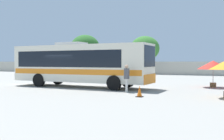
{
  "coord_description": "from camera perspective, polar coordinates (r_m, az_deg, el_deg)",
  "views": [
    {
      "loc": [
        12.79,
        -18.04,
        1.97
      ],
      "look_at": [
        2.19,
        3.76,
        1.25
      ],
      "focal_mm": 44.13,
      "sensor_mm": 36.0,
      "label": 1
    }
  ],
  "objects": [
    {
      "name": "roadside_tree_left",
      "position": [
        53.44,
        -5.58,
        4.74
      ],
      "size": [
        5.54,
        5.54,
        7.18
      ],
      "color": "brown",
      "rests_on": "ground_plane"
    },
    {
      "name": "vendor_umbrella_secondary_red",
      "position": [
        22.52,
        20.23,
        0.93
      ],
      "size": [
        2.4,
        2.4,
        2.07
      ],
      "color": "gray",
      "rests_on": "ground_plane"
    },
    {
      "name": "parked_car_second_black",
      "position": [
        41.33,
        4.17,
        0.06
      ],
      "size": [
        4.13,
        2.15,
        1.49
      ],
      "color": "black",
      "rests_on": "ground_plane"
    },
    {
      "name": "parked_car_leftmost_maroon",
      "position": [
        44.14,
        -3.61,
        0.14
      ],
      "size": [
        4.61,
        2.31,
        1.45
      ],
      "color": "maroon",
      "rests_on": "ground_plane"
    },
    {
      "name": "roadside_tree_midleft",
      "position": [
        48.48,
        6.82,
        4.44
      ],
      "size": [
        5.08,
        5.08,
        6.47
      ],
      "color": "brown",
      "rests_on": "ground_plane"
    },
    {
      "name": "traffic_cone_on_apron",
      "position": [
        15.51,
        5.73,
        -4.45
      ],
      "size": [
        0.36,
        0.36,
        0.64
      ],
      "color": "black",
      "rests_on": "ground_plane"
    },
    {
      "name": "ground_plane",
      "position": [
        30.88,
        1.41,
        -1.95
      ],
      "size": [
        300.0,
        300.0,
        0.0
      ],
      "primitive_type": "plane",
      "color": "gray"
    },
    {
      "name": "attendant_by_bus_door",
      "position": [
        17.8,
        3.05,
        -1.39
      ],
      "size": [
        0.47,
        0.47,
        1.78
      ],
      "color": "silver",
      "rests_on": "ground_plane"
    },
    {
      "name": "coach_bus_cream_orange",
      "position": [
        21.71,
        -6.83,
        1.43
      ],
      "size": [
        11.36,
        2.76,
        3.5
      ],
      "color": "silver",
      "rests_on": "ground_plane"
    },
    {
      "name": "perimeter_wall",
      "position": [
        43.2,
        8.71,
        0.4
      ],
      "size": [
        80.0,
        0.3,
        2.01
      ],
      "primitive_type": "cube",
      "color": "#B2AD9E",
      "rests_on": "ground_plane"
    }
  ]
}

